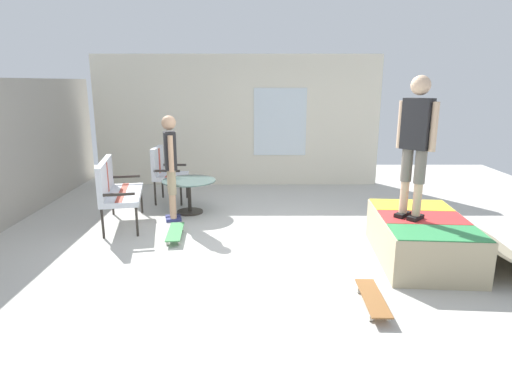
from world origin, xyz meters
The scene contains 10 objects.
ground_plane centered at (0.00, 0.00, -0.05)m, with size 12.00×12.00×0.10m, color beige.
house_facade centered at (3.80, 0.49, 1.36)m, with size 0.23×6.00×2.73m.
skate_ramp centered at (-0.42, -1.98, 0.28)m, with size 1.79×1.89×0.56m.
patio_bench centered at (0.94, 2.28, 0.62)m, with size 1.33×0.78×1.02m.
patio_chair_near_house centered at (2.32, 1.79, 0.61)m, with size 0.64×0.57×1.02m.
patio_table centered at (1.60, 1.24, 0.40)m, with size 0.90×0.90×0.57m.
person_watching centered at (1.21, 1.45, 0.97)m, with size 0.47×0.30×1.67m.
person_skater centered at (-0.45, -1.76, 1.54)m, with size 0.37×0.37×1.69m.
skateboard_by_bench centered at (0.36, 1.27, 0.08)m, with size 0.81×0.26×0.10m.
skateboard_spare centered at (-1.60, -1.05, 0.08)m, with size 0.81×0.22×0.10m.
Camera 1 is at (-5.52, 0.12, 2.17)m, focal length 30.48 mm.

